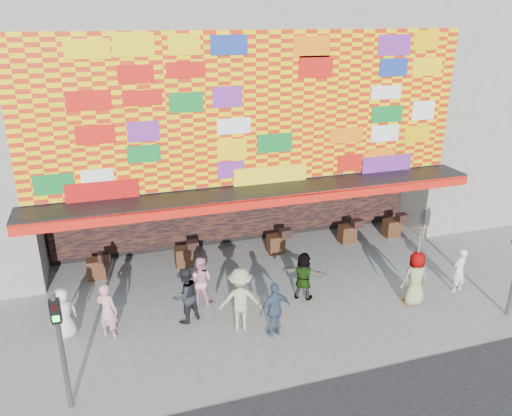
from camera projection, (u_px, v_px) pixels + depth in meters
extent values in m
plane|color=slate|center=(297.00, 323.00, 14.57)|extent=(90.00, 90.00, 0.00)
cube|color=gray|center=(224.00, 68.00, 19.34)|extent=(15.00, 8.00, 7.00)
cube|color=black|center=(221.00, 183.00, 22.03)|extent=(15.00, 6.00, 3.00)
cube|color=gray|center=(35.00, 240.00, 16.40)|extent=(0.40, 2.00, 3.00)
cube|color=gray|center=(416.00, 195.00, 20.55)|extent=(0.40, 2.00, 3.00)
cube|color=black|center=(261.00, 190.00, 16.51)|extent=(15.20, 1.60, 0.12)
cube|color=red|center=(268.00, 202.00, 15.87)|extent=(15.20, 0.04, 0.35)
cube|color=#FFD600|center=(256.00, 110.00, 16.09)|extent=(14.80, 0.08, 4.90)
cube|color=black|center=(241.00, 206.00, 19.21)|extent=(14.00, 0.25, 2.50)
cube|color=gray|center=(495.00, 71.00, 23.21)|extent=(11.00, 8.00, 12.00)
cylinder|color=#59595B|center=(62.00, 352.00, 10.93)|extent=(0.12, 0.12, 3.00)
cube|color=black|center=(55.00, 311.00, 10.56)|extent=(0.22, 0.18, 0.55)
cube|color=black|center=(54.00, 308.00, 10.42)|extent=(0.14, 0.02, 0.14)
cube|color=#19E533|center=(56.00, 319.00, 10.52)|extent=(0.14, 0.02, 0.14)
imported|color=beige|center=(64.00, 313.00, 13.69)|extent=(0.87, 0.75, 1.51)
imported|color=#CE8588|center=(107.00, 311.00, 13.71)|extent=(0.71, 0.65, 1.63)
imported|color=black|center=(185.00, 295.00, 14.38)|extent=(1.04, 0.96, 1.71)
imported|color=#9C9271|center=(240.00, 299.00, 14.03)|extent=(1.34, 0.95, 1.87)
imported|color=#394A65|center=(275.00, 309.00, 13.77)|extent=(1.01, 0.58, 1.63)
imported|color=gray|center=(304.00, 276.00, 15.61)|extent=(1.46, 1.21, 1.57)
imported|color=gray|center=(415.00, 278.00, 15.28)|extent=(0.86, 0.56, 1.75)
imported|color=silver|center=(459.00, 270.00, 16.03)|extent=(0.62, 0.49, 1.50)
imported|color=pink|center=(200.00, 281.00, 15.30)|extent=(0.96, 0.89, 1.58)
imported|color=#FFD7A0|center=(420.00, 241.00, 14.82)|extent=(1.27, 1.28, 0.90)
cylinder|color=#4C3326|center=(417.00, 268.00, 15.14)|extent=(0.02, 0.02, 1.00)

